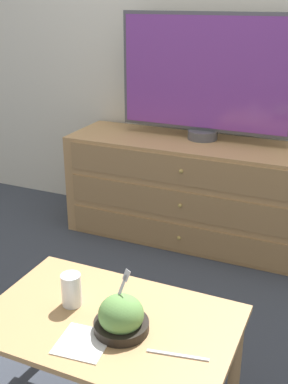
{
  "coord_description": "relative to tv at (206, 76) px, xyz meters",
  "views": [
    {
      "loc": [
        0.75,
        -2.92,
        1.44
      ],
      "look_at": [
        0.05,
        -1.33,
        0.73
      ],
      "focal_mm": 45.0,
      "sensor_mm": 36.0,
      "label": 1
    }
  ],
  "objects": [
    {
      "name": "drink_cup",
      "position": [
        0.01,
        -1.54,
        -0.52
      ],
      "size": [
        0.07,
        0.07,
        0.12
      ],
      "color": "beige",
      "rests_on": "coffee_table"
    },
    {
      "name": "takeout_bowl",
      "position": [
        0.23,
        -1.6,
        -0.53
      ],
      "size": [
        0.18,
        0.18,
        0.2
      ],
      "color": "black",
      "rests_on": "coffee_table"
    },
    {
      "name": "ground_plane",
      "position": [
        0.07,
        0.18,
        -1.01
      ],
      "size": [
        12.0,
        12.0,
        0.0
      ],
      "primitive_type": "plane",
      "color": "#383D47"
    },
    {
      "name": "dresser",
      "position": [
        -0.02,
        -0.09,
        -0.69
      ],
      "size": [
        1.56,
        0.49,
        0.63
      ],
      "color": "tan",
      "rests_on": "ground_plane"
    },
    {
      "name": "tv",
      "position": [
        0.0,
        0.0,
        0.0
      ],
      "size": [
        1.04,
        0.18,
        0.73
      ],
      "color": "#515156",
      "rests_on": "dresser"
    },
    {
      "name": "napkin",
      "position": [
        0.15,
        -1.7,
        -0.57
      ],
      "size": [
        0.17,
        0.17,
        0.0
      ],
      "color": "white",
      "rests_on": "coffee_table"
    },
    {
      "name": "knife",
      "position": [
        0.44,
        -1.64,
        -0.57
      ],
      "size": [
        0.19,
        0.05,
        0.01
      ],
      "color": "silver",
      "rests_on": "coffee_table"
    },
    {
      "name": "coffee_table",
      "position": [
        0.17,
        -1.56,
        -0.64
      ],
      "size": [
        0.85,
        0.55,
        0.43
      ],
      "color": "tan",
      "rests_on": "ground_plane"
    },
    {
      "name": "wall_back",
      "position": [
        0.07,
        0.21,
        0.29
      ],
      "size": [
        12.0,
        0.05,
        2.6
      ],
      "color": "silver",
      "rests_on": "ground_plane"
    }
  ]
}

